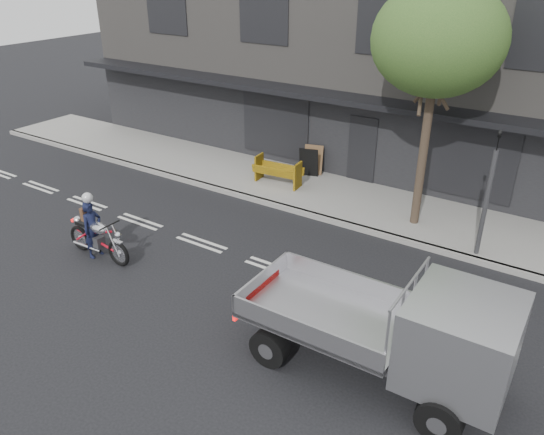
{
  "coord_description": "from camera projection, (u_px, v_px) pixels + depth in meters",
  "views": [
    {
      "loc": [
        6.29,
        -9.72,
        7.23
      ],
      "look_at": [
        -0.38,
        0.5,
        1.14
      ],
      "focal_mm": 35.0,
      "sensor_mm": 36.0,
      "label": 1
    }
  ],
  "objects": [
    {
      "name": "flatbed_ute",
      "position": [
        433.0,
        336.0,
        9.16
      ],
      "size": [
        4.92,
        2.07,
        2.27
      ],
      "rotation": [
        0.0,
        0.0,
        0.01
      ],
      "color": "black",
      "rests_on": "ground"
    },
    {
      "name": "sidewalk",
      "position": [
        353.0,
        201.0,
        17.07
      ],
      "size": [
        32.0,
        3.2,
        0.15
      ],
      "primitive_type": "cube",
      "color": "gray",
      "rests_on": "ground"
    },
    {
      "name": "motorcycle",
      "position": [
        98.0,
        237.0,
        13.83
      ],
      "size": [
        2.21,
        0.64,
        1.14
      ],
      "rotation": [
        0.0,
        0.0,
        0.0
      ],
      "color": "black",
      "rests_on": "ground"
    },
    {
      "name": "rider",
      "position": [
        93.0,
        229.0,
        13.82
      ],
      "size": [
        0.37,
        0.57,
        1.56
      ],
      "primitive_type": "imported",
      "rotation": [
        0.0,
        0.0,
        1.57
      ],
      "color": "black",
      "rests_on": "ground"
    },
    {
      "name": "ground",
      "position": [
        274.0,
        268.0,
        13.58
      ],
      "size": [
        80.0,
        80.0,
        0.0
      ],
      "primitive_type": "plane",
      "color": "black",
      "rests_on": "ground"
    },
    {
      "name": "kerb",
      "position": [
        330.0,
        220.0,
        15.87
      ],
      "size": [
        32.0,
        0.2,
        0.15
      ],
      "primitive_type": "cube",
      "color": "gray",
      "rests_on": "ground"
    },
    {
      "name": "building_main",
      "position": [
        434.0,
        48.0,
        20.27
      ],
      "size": [
        26.0,
        10.0,
        8.0
      ],
      "primitive_type": "cube",
      "color": "slate",
      "rests_on": "ground"
    },
    {
      "name": "street_tree",
      "position": [
        438.0,
        40.0,
        13.3
      ],
      "size": [
        3.4,
        3.4,
        6.74
      ],
      "color": "#382B21",
      "rests_on": "ground"
    },
    {
      "name": "traffic_light_pole",
      "position": [
        486.0,
        201.0,
        13.3
      ],
      "size": [
        0.12,
        0.12,
        3.5
      ],
      "color": "#2D2D30",
      "rests_on": "ground"
    },
    {
      "name": "construction_barrier",
      "position": [
        274.0,
        173.0,
        17.81
      ],
      "size": [
        1.72,
        0.81,
        0.93
      ],
      "primitive_type": null,
      "rotation": [
        0.0,
        0.0,
        0.09
      ],
      "color": "#FFB90D",
      "rests_on": "sidewalk"
    },
    {
      "name": "sandwich_board",
      "position": [
        309.0,
        162.0,
        18.55
      ],
      "size": [
        0.76,
        0.6,
        1.05
      ],
      "primitive_type": null,
      "rotation": [
        0.0,
        0.0,
        0.27
      ],
      "color": "black",
      "rests_on": "sidewalk"
    }
  ]
}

